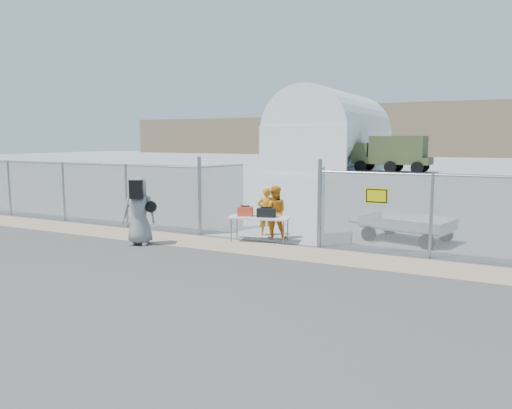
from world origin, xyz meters
The scene contains 14 objects.
ground centered at (0.00, 0.00, 0.00)m, with size 160.00×160.00×0.00m, color #3D3B3B.
tarmac_inside centered at (0.00, 42.00, 0.01)m, with size 160.00×80.00×0.01m, color #9E9E9D.
dirt_strip centered at (0.00, 1.00, 0.01)m, with size 44.00×1.60×0.01m, color tan.
distant_hills centered at (5.00, 78.00, 4.50)m, with size 140.00×6.00×9.00m, color #7F684F, non-canonical shape.
chain_link_fence centered at (0.00, 2.00, 1.10)m, with size 40.00×0.20×2.20m, color gray, non-canonical shape.
quonset_hangar centered at (-10.00, 40.00, 4.00)m, with size 9.00×18.00×8.00m, color silver, non-canonical shape.
folding_table centered at (0.18, 1.88, 0.38)m, with size 1.79×0.74×0.76m, color silver, non-canonical shape.
orange_bag centered at (-0.27, 1.82, 0.90)m, with size 0.44×0.30×0.28m, color #DD4827.
black_duffel centered at (0.38, 1.93, 0.89)m, with size 0.54×0.31×0.26m, color black.
security_worker_left centered at (-0.09, 2.90, 0.77)m, with size 0.56×0.37×1.53m, color orange.
security_worker_right centered at (0.37, 2.51, 0.82)m, with size 0.79×0.62×1.63m, color orange.
visitor centered at (-2.77, -0.01, 0.98)m, with size 0.96×0.63×1.96m, color gray.
utility_trailer centered at (4.10, 3.93, 0.40)m, with size 3.26×1.68×0.79m, color silver, non-canonical shape.
military_truck centered at (-2.78, 35.12, 1.64)m, with size 6.87×2.54×3.27m, color #3E4A26, non-canonical shape.
Camera 1 is at (6.65, -11.21, 3.07)m, focal length 35.00 mm.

